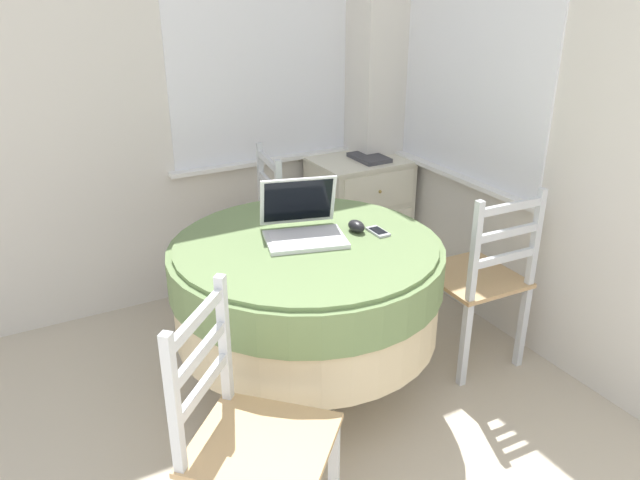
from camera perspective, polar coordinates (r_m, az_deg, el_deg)
The scene contains 10 objects.
corner_room_shell at distance 2.62m, azimuth 5.05°, elevation 11.44°, with size 4.39×5.22×2.55m.
round_dining_table at distance 2.70m, azimuth -1.25°, elevation -3.77°, with size 1.17×1.17×0.77m.
laptop at distance 2.65m, azimuth -1.59°, elevation 1.34°, with size 0.40×0.38×0.24m.
computer_mouse at distance 2.72m, azimuth 3.35°, elevation 1.28°, with size 0.06×0.10×0.05m.
cell_phone at distance 2.72m, azimuth 5.32°, elevation 0.78°, with size 0.06×0.12×0.01m.
dining_chair_near_back_window at distance 3.49m, azimuth -6.77°, elevation 0.26°, with size 0.49×0.47×0.93m.
dining_chair_near_right_window at distance 3.10m, azimuth 14.36°, elevation -3.52°, with size 0.42×0.45×0.93m.
dining_chair_camera_near at distance 2.09m, azimuth -6.59°, elevation -17.69°, with size 0.59×0.59×0.93m.
corner_cabinet at distance 3.93m, azimuth 3.54°, elevation 2.08°, with size 0.57×0.47×0.77m.
book_on_cabinet at distance 3.79m, azimuth 4.52°, elevation 7.52°, with size 0.17×0.25×0.02m.
Camera 1 is at (-0.16, 0.02, 1.83)m, focal length 35.00 mm.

